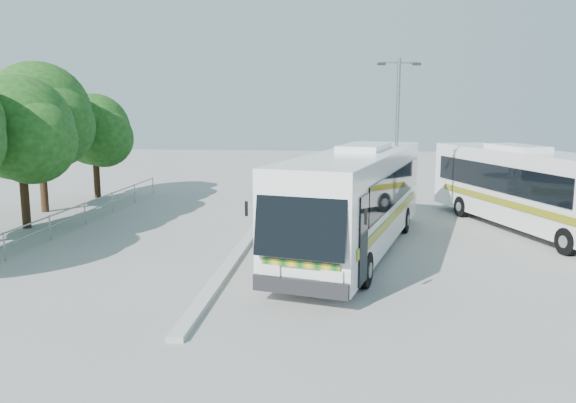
# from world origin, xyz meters

# --- Properties ---
(ground) EXTENTS (100.00, 100.00, 0.00)m
(ground) POSITION_xyz_m (0.00, 0.00, 0.00)
(ground) COLOR #9B9B96
(ground) RESTS_ON ground
(kerb_divider) EXTENTS (0.40, 16.00, 0.15)m
(kerb_divider) POSITION_xyz_m (-2.30, 2.00, 0.07)
(kerb_divider) COLOR #B2B2AD
(kerb_divider) RESTS_ON ground
(railing) EXTENTS (0.06, 22.00, 1.00)m
(railing) POSITION_xyz_m (-10.00, 4.00, 0.74)
(railing) COLOR gray
(railing) RESTS_ON ground
(tree_far_c) EXTENTS (4.97, 4.69, 6.49)m
(tree_far_c) POSITION_xyz_m (-12.12, 5.10, 4.26)
(tree_far_c) COLOR #382314
(tree_far_c) RESTS_ON ground
(tree_far_d) EXTENTS (5.62, 5.30, 7.33)m
(tree_far_d) POSITION_xyz_m (-13.31, 8.80, 4.82)
(tree_far_d) COLOR #382314
(tree_far_d) RESTS_ON ground
(tree_far_e) EXTENTS (4.54, 4.28, 5.92)m
(tree_far_e) POSITION_xyz_m (-12.63, 13.30, 3.89)
(tree_far_e) COLOR #382314
(tree_far_e) RESTS_ON ground
(coach_main) EXTENTS (5.68, 13.13, 3.58)m
(coach_main) POSITION_xyz_m (1.85, 2.60, 1.96)
(coach_main) COLOR white
(coach_main) RESTS_ON ground
(coach_adjacent) EXTENTS (6.00, 12.21, 3.35)m
(coach_adjacent) POSITION_xyz_m (9.08, 6.63, 1.83)
(coach_adjacent) COLOR silver
(coach_adjacent) RESTS_ON ground
(lamppost) EXTENTS (1.73, 0.41, 7.06)m
(lamppost) POSITION_xyz_m (3.49, 5.81, 3.90)
(lamppost) COLOR gray
(lamppost) RESTS_ON ground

